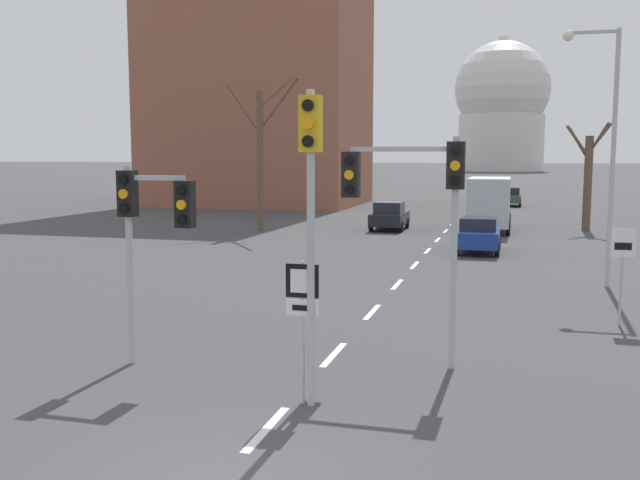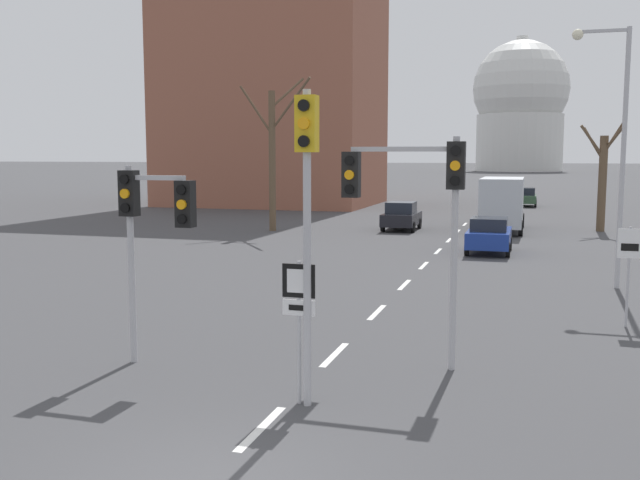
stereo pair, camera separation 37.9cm
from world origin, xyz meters
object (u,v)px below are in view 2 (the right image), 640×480
(route_sign_post, at_px, (299,307))
(delivery_truck, at_px, (502,202))
(sedan_near_right, at_px, (505,193))
(sedan_mid_centre, at_px, (526,197))
(traffic_signal_near_right, at_px, (417,193))
(sedan_far_left, at_px, (489,235))
(traffic_signal_near_left, at_px, (150,216))
(speed_limit_sign, at_px, (629,259))
(traffic_signal_centre_tall, at_px, (307,190))
(sedan_near_left, at_px, (401,216))
(street_lamp_right, at_px, (614,132))

(route_sign_post, xyz_separation_m, delivery_truck, (2.23, 30.99, -0.06))
(route_sign_post, xyz_separation_m, sedan_near_right, (1.36, 58.85, -0.92))
(sedan_mid_centre, bearing_deg, traffic_signal_near_right, -91.98)
(sedan_near_right, relative_size, sedan_far_left, 1.12)
(traffic_signal_near_left, height_order, delivery_truck, traffic_signal_near_left)
(traffic_signal_near_left, bearing_deg, speed_limit_sign, 32.53)
(traffic_signal_near_right, xyz_separation_m, sedan_near_right, (-0.27, 56.00, -2.81))
(route_sign_post, distance_m, delivery_truck, 31.07)
(traffic_signal_centre_tall, relative_size, traffic_signal_near_left, 1.31)
(traffic_signal_centre_tall, distance_m, delivery_truck, 31.17)
(delivery_truck, bearing_deg, speed_limit_sign, -79.95)
(traffic_signal_near_right, xyz_separation_m, traffic_signal_near_left, (-5.38, -1.41, -0.49))
(traffic_signal_near_left, relative_size, sedan_near_right, 0.97)
(traffic_signal_centre_tall, distance_m, traffic_signal_near_left, 4.24)
(delivery_truck, bearing_deg, traffic_signal_centre_tall, -93.80)
(sedan_mid_centre, bearing_deg, sedan_near_right, 107.82)
(sedan_near_left, bearing_deg, delivery_truck, 10.39)
(sedan_near_left, bearing_deg, sedan_mid_centre, 73.18)
(sedan_mid_centre, distance_m, sedan_far_left, 31.42)
(route_sign_post, height_order, sedan_far_left, route_sign_post)
(traffic_signal_near_left, distance_m, sedan_mid_centre, 51.75)
(traffic_signal_near_right, distance_m, sedan_mid_centre, 49.91)
(street_lamp_right, xyz_separation_m, sedan_near_right, (-5.04, 45.20, -4.33))
(traffic_signal_centre_tall, xyz_separation_m, sedan_mid_centre, (3.18, 52.69, -3.02))
(traffic_signal_centre_tall, distance_m, sedan_mid_centre, 52.87)
(traffic_signal_near_left, bearing_deg, street_lamp_right, 50.28)
(traffic_signal_centre_tall, relative_size, sedan_mid_centre, 1.38)
(speed_limit_sign, relative_size, sedan_near_right, 0.60)
(delivery_truck, bearing_deg, traffic_signal_near_left, -101.43)
(sedan_near_left, xyz_separation_m, sedan_far_left, (5.58, -8.68, -0.01))
(traffic_signal_centre_tall, distance_m, street_lamp_right, 15.10)
(speed_limit_sign, relative_size, sedan_far_left, 0.67)
(sedan_mid_centre, bearing_deg, sedan_far_left, -92.35)
(traffic_signal_near_left, relative_size, speed_limit_sign, 1.61)
(traffic_signal_near_left, xyz_separation_m, sedan_near_left, (0.23, 28.50, -2.32))
(traffic_signal_centre_tall, xyz_separation_m, route_sign_post, (-0.17, 0.04, -2.08))
(traffic_signal_near_left, xyz_separation_m, sedan_near_right, (5.11, 57.41, -2.32))
(sedan_near_left, relative_size, delivery_truck, 0.53)
(sedan_mid_centre, bearing_deg, delivery_truck, -92.97)
(traffic_signal_near_left, height_order, sedan_mid_centre, traffic_signal_near_left)
(traffic_signal_near_left, distance_m, delivery_truck, 30.19)
(traffic_signal_centre_tall, relative_size, speed_limit_sign, 2.12)
(speed_limit_sign, bearing_deg, delivery_truck, 100.05)
(route_sign_post, bearing_deg, speed_limit_sign, 51.18)
(traffic_signal_near_right, height_order, speed_limit_sign, traffic_signal_near_right)
(traffic_signal_near_left, relative_size, delivery_truck, 0.59)
(traffic_signal_near_right, relative_size, sedan_mid_centre, 1.20)
(traffic_signal_centre_tall, xyz_separation_m, sedan_near_right, (1.19, 58.89, -3.00))
(traffic_signal_near_right, xyz_separation_m, sedan_mid_centre, (1.72, 49.80, -2.83))
(traffic_signal_near_left, bearing_deg, sedan_far_left, 73.66)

